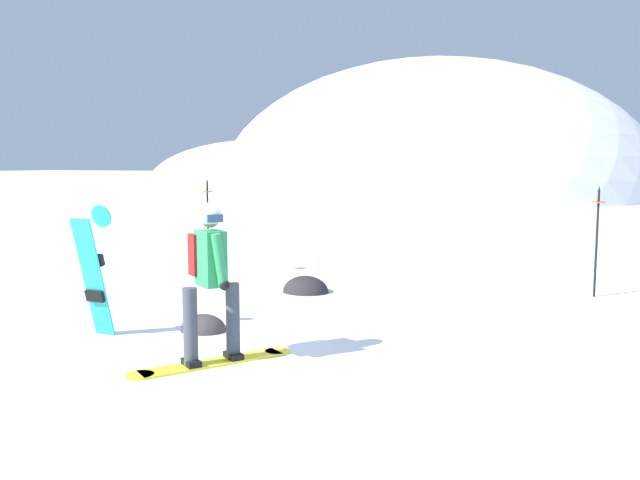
{
  "coord_description": "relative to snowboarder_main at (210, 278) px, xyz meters",
  "views": [
    {
      "loc": [
        3.64,
        -6.25,
        2.12
      ],
      "look_at": [
        0.0,
        2.57,
        1.0
      ],
      "focal_mm": 36.9,
      "sensor_mm": 36.0,
      "label": 1
    }
  ],
  "objects": [
    {
      "name": "ridge_peak_main",
      "position": [
        -6.45,
        37.95,
        -0.92
      ],
      "size": [
        28.97,
        26.08,
        17.84
      ],
      "color": "white",
      "rests_on": "ground"
    },
    {
      "name": "piste_marker_far",
      "position": [
        3.78,
        5.36,
        0.1
      ],
      "size": [
        0.2,
        0.2,
        1.77
      ],
      "color": "black",
      "rests_on": "ground"
    },
    {
      "name": "rock_mid",
      "position": [
        -0.82,
        1.13,
        -0.92
      ],
      "size": [
        0.61,
        0.52,
        0.42
      ],
      "color": "#383333",
      "rests_on": "ground"
    },
    {
      "name": "piste_marker_near",
      "position": [
        -2.98,
        4.73,
        0.14
      ],
      "size": [
        0.2,
        0.2,
        1.85
      ],
      "color": "black",
      "rests_on": "ground"
    },
    {
      "name": "rock_dark",
      "position": [
        -0.63,
        3.93,
        -0.92
      ],
      "size": [
        0.77,
        0.66,
        0.54
      ],
      "color": "#282628",
      "rests_on": "ground"
    },
    {
      "name": "spare_snowboard",
      "position": [
        -1.86,
        0.37,
        -0.1
      ],
      "size": [
        0.28,
        0.43,
        1.61
      ],
      "color": "#23B7A3",
      "rests_on": "ground"
    },
    {
      "name": "ground_plane",
      "position": [
        0.02,
        0.41,
        -0.92
      ],
      "size": [
        300.0,
        300.0,
        0.0
      ],
      "primitive_type": "plane",
      "color": "white"
    },
    {
      "name": "ridge_peak_far",
      "position": [
        -27.86,
        54.21,
        -0.92
      ],
      "size": [
        22.85,
        20.57,
        8.98
      ],
      "color": "white",
      "rests_on": "ground"
    },
    {
      "name": "snowboarder_main",
      "position": [
        0.0,
        0.0,
        0.0
      ],
      "size": [
        1.18,
        1.55,
        1.71
      ],
      "color": "yellow",
      "rests_on": "ground"
    }
  ]
}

